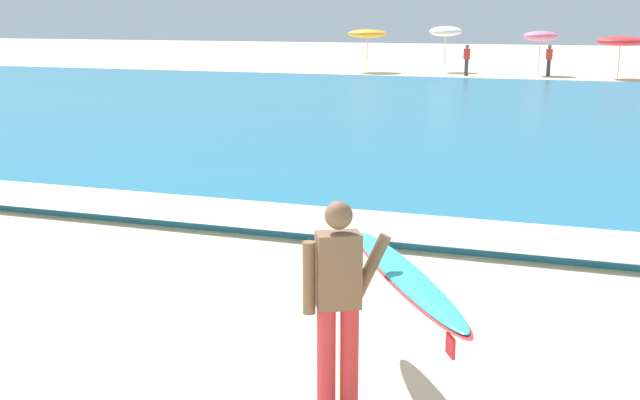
{
  "coord_description": "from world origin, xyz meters",
  "views": [
    {
      "loc": [
        3.43,
        -4.61,
        3.12
      ],
      "look_at": [
        0.7,
        3.41,
        1.1
      ],
      "focal_mm": 44.1,
      "sensor_mm": 36.0,
      "label": 1
    }
  ],
  "objects_px": {
    "surfer_with_board": "(373,285)",
    "beach_umbrella_1": "(445,31)",
    "beach_umbrella_3": "(621,41)",
    "beachgoer_near_row_mid": "(549,59)",
    "beachgoer_near_row_right": "(467,59)",
    "beach_umbrella_0": "(367,34)",
    "beach_umbrella_2": "(540,36)"
  },
  "relations": [
    {
      "from": "beach_umbrella_2",
      "to": "beach_umbrella_3",
      "type": "height_order",
      "value": "beach_umbrella_2"
    },
    {
      "from": "surfer_with_board",
      "to": "beachgoer_near_row_mid",
      "type": "distance_m",
      "value": 36.45
    },
    {
      "from": "beach_umbrella_2",
      "to": "beachgoer_near_row_mid",
      "type": "height_order",
      "value": "beach_umbrella_2"
    },
    {
      "from": "beach_umbrella_0",
      "to": "beach_umbrella_2",
      "type": "relative_size",
      "value": 1.01
    },
    {
      "from": "beachgoer_near_row_mid",
      "to": "beachgoer_near_row_right",
      "type": "height_order",
      "value": "same"
    },
    {
      "from": "surfer_with_board",
      "to": "beach_umbrella_0",
      "type": "bearing_deg",
      "value": 105.49
    },
    {
      "from": "beach_umbrella_0",
      "to": "beach_umbrella_3",
      "type": "relative_size",
      "value": 1.0
    },
    {
      "from": "beach_umbrella_1",
      "to": "beach_umbrella_3",
      "type": "xyz_separation_m",
      "value": [
        8.95,
        -2.03,
        -0.36
      ]
    },
    {
      "from": "surfer_with_board",
      "to": "beach_umbrella_2",
      "type": "relative_size",
      "value": 1.24
    },
    {
      "from": "beach_umbrella_2",
      "to": "beach_umbrella_1",
      "type": "bearing_deg",
      "value": 168.77
    },
    {
      "from": "beachgoer_near_row_mid",
      "to": "beachgoer_near_row_right",
      "type": "relative_size",
      "value": 1.0
    },
    {
      "from": "beachgoer_near_row_mid",
      "to": "beachgoer_near_row_right",
      "type": "xyz_separation_m",
      "value": [
        -4.0,
        -1.1,
        0.0
      ]
    },
    {
      "from": "beach_umbrella_2",
      "to": "surfer_with_board",
      "type": "bearing_deg",
      "value": -88.4
    },
    {
      "from": "surfer_with_board",
      "to": "beach_umbrella_1",
      "type": "bearing_deg",
      "value": 99.15
    },
    {
      "from": "surfer_with_board",
      "to": "beachgoer_near_row_mid",
      "type": "xyz_separation_m",
      "value": [
        -0.51,
        36.45,
        -0.2
      ]
    },
    {
      "from": "beach_umbrella_2",
      "to": "beach_umbrella_0",
      "type": "bearing_deg",
      "value": -176.82
    },
    {
      "from": "beach_umbrella_1",
      "to": "beach_umbrella_0",
      "type": "bearing_deg",
      "value": -159.23
    },
    {
      "from": "beach_umbrella_3",
      "to": "beachgoer_near_row_right",
      "type": "xyz_separation_m",
      "value": [
        -7.33,
        -0.68,
        -0.97
      ]
    },
    {
      "from": "beach_umbrella_1",
      "to": "beach_umbrella_3",
      "type": "bearing_deg",
      "value": -12.78
    },
    {
      "from": "beach_umbrella_0",
      "to": "beach_umbrella_1",
      "type": "distance_m",
      "value": 4.28
    },
    {
      "from": "beach_umbrella_1",
      "to": "beachgoer_near_row_right",
      "type": "relative_size",
      "value": 1.59
    },
    {
      "from": "surfer_with_board",
      "to": "beachgoer_near_row_right",
      "type": "bearing_deg",
      "value": 97.28
    },
    {
      "from": "beach_umbrella_2",
      "to": "beach_umbrella_3",
      "type": "bearing_deg",
      "value": -14.8
    },
    {
      "from": "beach_umbrella_0",
      "to": "beach_umbrella_1",
      "type": "height_order",
      "value": "beach_umbrella_1"
    },
    {
      "from": "surfer_with_board",
      "to": "beach_umbrella_2",
      "type": "height_order",
      "value": "beach_umbrella_2"
    },
    {
      "from": "surfer_with_board",
      "to": "beach_umbrella_1",
      "type": "distance_m",
      "value": 38.56
    },
    {
      "from": "surfer_with_board",
      "to": "beach_umbrella_2",
      "type": "bearing_deg",
      "value": 91.6
    },
    {
      "from": "beach_umbrella_1",
      "to": "beach_umbrella_3",
      "type": "distance_m",
      "value": 9.18
    },
    {
      "from": "beach_umbrella_0",
      "to": "beach_umbrella_1",
      "type": "relative_size",
      "value": 0.91
    },
    {
      "from": "beach_umbrella_1",
      "to": "beachgoer_near_row_mid",
      "type": "xyz_separation_m",
      "value": [
        5.62,
        -1.61,
        -1.33
      ]
    },
    {
      "from": "beach_umbrella_0",
      "to": "beach_umbrella_3",
      "type": "height_order",
      "value": "beach_umbrella_0"
    },
    {
      "from": "beach_umbrella_1",
      "to": "beach_umbrella_3",
      "type": "height_order",
      "value": "beach_umbrella_1"
    }
  ]
}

